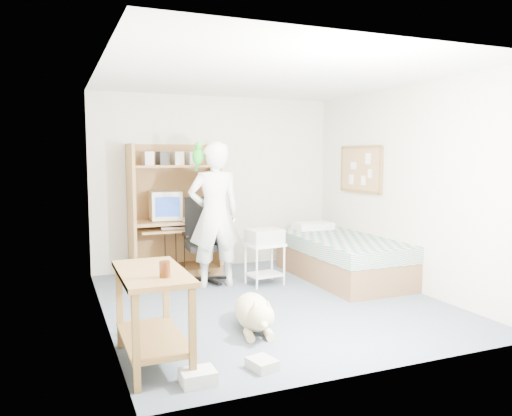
{
  "coord_description": "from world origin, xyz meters",
  "views": [
    {
      "loc": [
        -2.24,
        -5.04,
        1.64
      ],
      "look_at": [
        -0.11,
        0.17,
        1.05
      ],
      "focal_mm": 35.0,
      "sensor_mm": 36.0,
      "label": 1
    }
  ],
  "objects_px": {
    "bed": "(341,257)",
    "person": "(214,215)",
    "computer_hutch": "(174,215)",
    "dog": "(254,312)",
    "side_desk": "(152,303)",
    "printer_cart": "(265,257)",
    "office_chair": "(204,252)"
  },
  "relations": [
    {
      "from": "computer_hutch",
      "to": "side_desk",
      "type": "xyz_separation_m",
      "value": [
        -0.85,
        -2.94,
        -0.33
      ]
    },
    {
      "from": "side_desk",
      "to": "printer_cart",
      "type": "height_order",
      "value": "side_desk"
    },
    {
      "from": "bed",
      "to": "printer_cart",
      "type": "relative_size",
      "value": 3.77
    },
    {
      "from": "side_desk",
      "to": "dog",
      "type": "height_order",
      "value": "side_desk"
    },
    {
      "from": "bed",
      "to": "office_chair",
      "type": "bearing_deg",
      "value": 162.16
    },
    {
      "from": "dog",
      "to": "printer_cart",
      "type": "height_order",
      "value": "printer_cart"
    },
    {
      "from": "computer_hutch",
      "to": "person",
      "type": "relative_size",
      "value": 1.0
    },
    {
      "from": "bed",
      "to": "computer_hutch",
      "type": "bearing_deg",
      "value": 150.71
    },
    {
      "from": "office_chair",
      "to": "person",
      "type": "relative_size",
      "value": 0.6
    },
    {
      "from": "bed",
      "to": "side_desk",
      "type": "relative_size",
      "value": 2.02
    },
    {
      "from": "side_desk",
      "to": "office_chair",
      "type": "relative_size",
      "value": 0.92
    },
    {
      "from": "computer_hutch",
      "to": "printer_cart",
      "type": "height_order",
      "value": "computer_hutch"
    },
    {
      "from": "bed",
      "to": "dog",
      "type": "distance_m",
      "value": 2.31
    },
    {
      "from": "printer_cart",
      "to": "bed",
      "type": "bearing_deg",
      "value": -10.76
    },
    {
      "from": "bed",
      "to": "office_chair",
      "type": "distance_m",
      "value": 1.82
    },
    {
      "from": "bed",
      "to": "printer_cart",
      "type": "distance_m",
      "value": 1.08
    },
    {
      "from": "computer_hutch",
      "to": "person",
      "type": "bearing_deg",
      "value": -70.28
    },
    {
      "from": "office_chair",
      "to": "printer_cart",
      "type": "distance_m",
      "value": 0.81
    },
    {
      "from": "bed",
      "to": "person",
      "type": "distance_m",
      "value": 1.81
    },
    {
      "from": "person",
      "to": "bed",
      "type": "bearing_deg",
      "value": 175.61
    },
    {
      "from": "office_chair",
      "to": "dog",
      "type": "bearing_deg",
      "value": -88.7
    },
    {
      "from": "bed",
      "to": "side_desk",
      "type": "xyz_separation_m",
      "value": [
        -2.85,
        -1.82,
        0.21
      ]
    },
    {
      "from": "computer_hutch",
      "to": "bed",
      "type": "height_order",
      "value": "computer_hutch"
    },
    {
      "from": "bed",
      "to": "office_chair",
      "type": "relative_size",
      "value": 1.86
    },
    {
      "from": "computer_hutch",
      "to": "dog",
      "type": "distance_m",
      "value": 2.62
    },
    {
      "from": "computer_hutch",
      "to": "side_desk",
      "type": "bearing_deg",
      "value": -106.14
    },
    {
      "from": "dog",
      "to": "office_chair",
      "type": "bearing_deg",
      "value": 99.15
    },
    {
      "from": "side_desk",
      "to": "dog",
      "type": "relative_size",
      "value": 0.96
    },
    {
      "from": "computer_hutch",
      "to": "dog",
      "type": "bearing_deg",
      "value": -86.05
    },
    {
      "from": "bed",
      "to": "side_desk",
      "type": "distance_m",
      "value": 3.39
    },
    {
      "from": "computer_hutch",
      "to": "office_chair",
      "type": "bearing_deg",
      "value": -64.65
    },
    {
      "from": "computer_hutch",
      "to": "printer_cart",
      "type": "bearing_deg",
      "value": -48.42
    }
  ]
}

